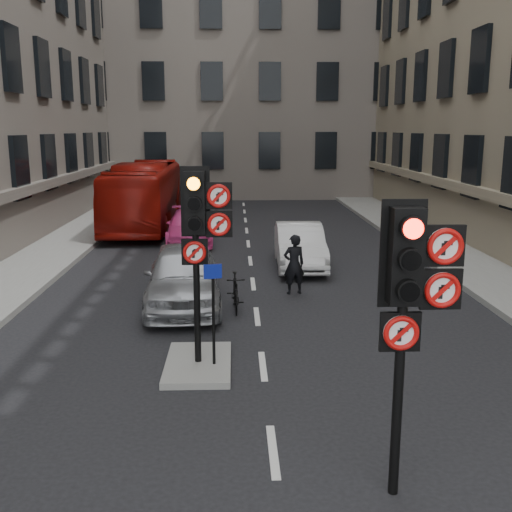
{
  "coord_description": "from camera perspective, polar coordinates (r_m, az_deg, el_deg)",
  "views": [
    {
      "loc": [
        -0.5,
        -5.46,
        4.35
      ],
      "look_at": [
        -0.21,
        2.69,
        2.6
      ],
      "focal_mm": 42.0,
      "sensor_mm": 36.0,
      "label": 1
    }
  ],
  "objects": [
    {
      "name": "pavement_left",
      "position": [
        19.19,
        -22.42,
        -1.67
      ],
      "size": [
        3.0,
        50.0,
        0.16
      ],
      "primitive_type": "cube",
      "color": "gray",
      "rests_on": "ground"
    },
    {
      "name": "pavement_right",
      "position": [
        19.56,
        21.22,
        -1.33
      ],
      "size": [
        3.0,
        50.0,
        0.16
      ],
      "primitive_type": "cube",
      "color": "gray",
      "rests_on": "ground"
    },
    {
      "name": "centre_island",
      "position": [
        11.33,
        -5.51,
        -10.19
      ],
      "size": [
        1.2,
        2.0,
        0.12
      ],
      "primitive_type": "cube",
      "color": "gray",
      "rests_on": "ground"
    },
    {
      "name": "building_far",
      "position": [
        43.83,
        -1.44,
        19.54
      ],
      "size": [
        30.0,
        14.0,
        20.0
      ],
      "primitive_type": "cube",
      "color": "slate",
      "rests_on": "ground"
    },
    {
      "name": "signal_near",
      "position": [
        6.98,
        14.58,
        -2.97
      ],
      "size": [
        0.91,
        0.4,
        3.58
      ],
      "color": "black",
      "rests_on": "ground"
    },
    {
      "name": "signal_far",
      "position": [
        10.6,
        -5.34,
        3.12
      ],
      "size": [
        0.91,
        0.4,
        3.58
      ],
      "color": "black",
      "rests_on": "centre_island"
    },
    {
      "name": "car_silver",
      "position": [
        14.91,
        -6.94,
        -1.89
      ],
      "size": [
        2.07,
        4.59,
        1.53
      ],
      "primitive_type": "imported",
      "rotation": [
        0.0,
        0.0,
        0.06
      ],
      "color": "#A6A9AE",
      "rests_on": "ground"
    },
    {
      "name": "car_white",
      "position": [
        19.05,
        4.17,
        0.99
      ],
      "size": [
        1.53,
        4.17,
        1.37
      ],
      "primitive_type": "imported",
      "rotation": [
        0.0,
        0.0,
        -0.02
      ],
      "color": "silver",
      "rests_on": "ground"
    },
    {
      "name": "car_pink",
      "position": [
        23.12,
        -6.33,
        2.76
      ],
      "size": [
        1.98,
        4.35,
        1.24
      ],
      "primitive_type": "imported",
      "rotation": [
        0.0,
        0.0,
        0.06
      ],
      "color": "#E84496",
      "rests_on": "ground"
    },
    {
      "name": "bus_red",
      "position": [
        27.22,
        -10.52,
        5.76
      ],
      "size": [
        2.53,
        10.26,
        2.85
      ],
      "primitive_type": "imported",
      "rotation": [
        0.0,
        0.0,
        0.01
      ],
      "color": "maroon",
      "rests_on": "ground"
    },
    {
      "name": "motorcycle",
      "position": [
        14.53,
        -1.98,
        -3.46
      ],
      "size": [
        0.49,
        1.52,
        0.9
      ],
      "primitive_type": "imported",
      "rotation": [
        0.0,
        0.0,
        0.04
      ],
      "color": "black",
      "rests_on": "ground"
    },
    {
      "name": "motorcyclist",
      "position": [
        15.9,
        3.64,
        -0.79
      ],
      "size": [
        0.66,
        0.51,
        1.61
      ],
      "primitive_type": "imported",
      "rotation": [
        0.0,
        0.0,
        3.38
      ],
      "color": "black",
      "rests_on": "ground"
    },
    {
      "name": "info_sign",
      "position": [
        10.74,
        -4.1,
        -4.22
      ],
      "size": [
        0.32,
        0.12,
        1.88
      ],
      "rotation": [
        0.0,
        0.0,
        0.19
      ],
      "color": "black",
      "rests_on": "centre_island"
    }
  ]
}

